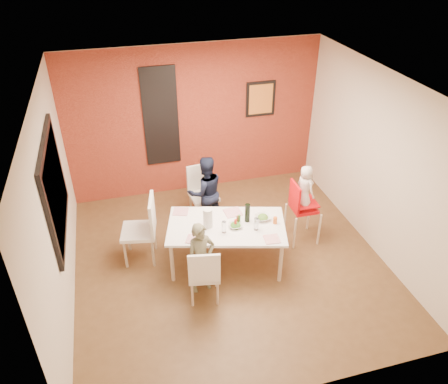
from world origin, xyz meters
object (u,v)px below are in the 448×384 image
object	(u,v)px
dining_table	(226,229)
child_far	(206,192)
toddler	(305,187)
high_chair	(301,206)
paper_towel_roll	(208,218)
wine_bottle	(247,213)
chair_far	(202,190)
chair_near	(204,273)
child_near	(201,258)
chair_left	(144,226)

from	to	relation	value
dining_table	child_far	distance (m)	1.04
dining_table	toddler	distance (m)	1.36
high_chair	paper_towel_roll	xyz separation A→B (m)	(-1.52, -0.21, 0.21)
dining_table	wine_bottle	size ratio (longest dim) A/B	6.47
chair_far	child_far	size ratio (longest dim) A/B	0.75
chair_near	child_far	world-z (taller)	child_far
child_far	paper_towel_roll	distance (m)	1.04
chair_near	child_near	distance (m)	0.24
child_near	high_chair	bearing A→B (deg)	9.56
child_near	chair_near	bearing A→B (deg)	-105.09
chair_left	toddler	size ratio (longest dim) A/B	1.50
wine_bottle	paper_towel_roll	world-z (taller)	paper_towel_roll
child_near	wine_bottle	xyz separation A→B (m)	(0.79, 0.44, 0.30)
child_near	chair_far	bearing A→B (deg)	65.27
chair_far	child_far	distance (m)	0.26
chair_near	chair_left	size ratio (longest dim) A/B	0.84
high_chair	chair_far	bearing A→B (deg)	53.21
dining_table	high_chair	world-z (taller)	high_chair
chair_near	wine_bottle	xyz separation A→B (m)	(0.80, 0.68, 0.34)
chair_near	high_chair	size ratio (longest dim) A/B	0.84
high_chair	child_near	size ratio (longest dim) A/B	0.97
child_far	paper_towel_roll	world-z (taller)	child_far
child_far	wine_bottle	distance (m)	1.11
chair_near	child_far	size ratio (longest dim) A/B	0.71
child_far	high_chair	bearing A→B (deg)	142.59
child_far	wine_bottle	xyz separation A→B (m)	(0.38, -1.02, 0.21)
dining_table	high_chair	bearing A→B (deg)	10.88
child_near	paper_towel_roll	distance (m)	0.59
high_chair	chair_left	bearing A→B (deg)	86.73
chair_near	wine_bottle	bearing A→B (deg)	-128.88
dining_table	toddler	world-z (taller)	toddler
wine_bottle	dining_table	bearing A→B (deg)	-176.96
chair_near	paper_towel_roll	world-z (taller)	paper_towel_roll
chair_near	high_chair	distance (m)	1.97
wine_bottle	high_chair	bearing A→B (deg)	13.41
chair_left	toddler	bearing A→B (deg)	96.77
dining_table	paper_towel_roll	world-z (taller)	paper_towel_roll
wine_bottle	paper_towel_roll	xyz separation A→B (m)	(-0.58, 0.02, 0.01)
dining_table	toddler	bearing A→B (deg)	10.60
paper_towel_roll	chair_near	bearing A→B (deg)	-107.71
dining_table	chair_far	distance (m)	1.29
chair_near	child_near	bearing A→B (deg)	-82.83
toddler	chair_near	bearing A→B (deg)	101.17
child_far	chair_near	bearing A→B (deg)	69.52
chair_left	child_far	size ratio (longest dim) A/B	0.84
chair_left	child_far	xyz separation A→B (m)	(1.06, 0.61, 0.04)
dining_table	wine_bottle	distance (m)	0.38
dining_table	chair_near	size ratio (longest dim) A/B	2.09
child_far	wine_bottle	size ratio (longest dim) A/B	4.38
chair_left	paper_towel_roll	distance (m)	0.98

